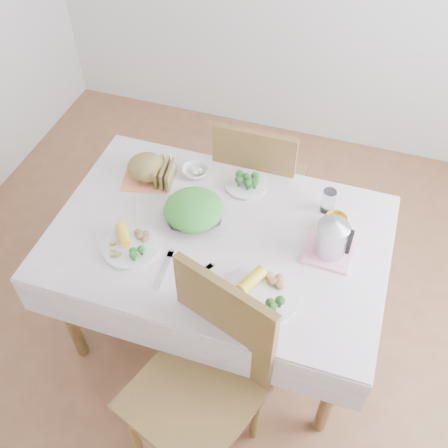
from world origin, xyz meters
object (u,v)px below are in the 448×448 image
(dinner_plate_left, at_px, (131,247))
(electric_kettle, at_px, (333,234))
(chair_near, at_px, (193,402))
(yellow_mug, at_px, (335,224))
(dinner_plate_right, at_px, (262,296))
(salad_bowl, at_px, (194,215))
(dining_table, at_px, (219,284))
(chair_far, at_px, (261,184))

(dinner_plate_left, height_order, electric_kettle, electric_kettle)
(chair_near, height_order, yellow_mug, chair_near)
(dinner_plate_right, height_order, electric_kettle, electric_kettle)
(salad_bowl, height_order, yellow_mug, yellow_mug)
(salad_bowl, relative_size, dinner_plate_left, 1.01)
(dining_table, distance_m, electric_kettle, 0.71)
(dining_table, xyz_separation_m, salad_bowl, (-0.14, 0.05, 0.42))
(chair_far, relative_size, electric_kettle, 5.15)
(chair_near, relative_size, dinner_plate_left, 4.17)
(electric_kettle, bearing_deg, chair_near, -103.91)
(dinner_plate_left, bearing_deg, salad_bowl, 51.11)
(dinner_plate_right, relative_size, yellow_mug, 2.76)
(chair_far, bearing_deg, chair_near, 93.38)
(chair_far, distance_m, salad_bowl, 0.72)
(dinner_plate_left, bearing_deg, electric_kettle, 16.92)
(electric_kettle, bearing_deg, chair_far, 141.38)
(chair_far, xyz_separation_m, dinner_plate_right, (0.25, -0.94, 0.31))
(dining_table, relative_size, chair_near, 1.33)
(dining_table, height_order, chair_far, chair_far)
(dining_table, xyz_separation_m, chair_far, (0.02, 0.68, 0.09))
(dining_table, bearing_deg, yellow_mug, 21.29)
(yellow_mug, height_order, electric_kettle, electric_kettle)
(chair_near, xyz_separation_m, electric_kettle, (0.38, 0.70, 0.42))
(salad_bowl, distance_m, dinner_plate_right, 0.52)
(salad_bowl, distance_m, electric_kettle, 0.63)
(dinner_plate_left, xyz_separation_m, dinner_plate_right, (0.61, -0.07, 0.00))
(salad_bowl, bearing_deg, chair_far, 75.76)
(salad_bowl, height_order, dinner_plate_right, salad_bowl)
(chair_far, relative_size, salad_bowl, 3.86)
(dining_table, relative_size, chair_far, 1.42)
(dinner_plate_right, bearing_deg, electric_kettle, 56.41)
(chair_near, relative_size, chair_far, 1.07)
(salad_bowl, xyz_separation_m, yellow_mug, (0.62, 0.14, 0.01))
(chair_near, bearing_deg, yellow_mug, 84.47)
(yellow_mug, bearing_deg, dinner_plate_left, -154.90)
(yellow_mug, bearing_deg, electric_kettle, -89.88)
(chair_far, distance_m, dinner_plate_left, 1.00)
(dinner_plate_left, xyz_separation_m, electric_kettle, (0.82, 0.25, 0.11))
(yellow_mug, bearing_deg, salad_bowl, -167.68)
(chair_near, bearing_deg, chair_far, 112.57)
(dining_table, xyz_separation_m, dinner_plate_left, (-0.34, -0.20, 0.40))
(dinner_plate_right, relative_size, electric_kettle, 1.55)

